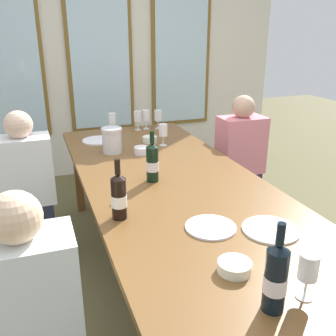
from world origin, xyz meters
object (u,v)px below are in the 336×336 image
Objects in this scene: seated_person_1 at (240,163)px; tasting_bowl_3 at (150,139)px; wine_glass_0 at (158,116)px; wine_glass_3 at (309,268)px; white_plate_0 at (99,140)px; seated_person_0 at (28,192)px; wine_glass_2 at (146,116)px; white_plate_2 at (211,227)px; wine_glass_1 at (138,117)px; seated_person_2 at (32,330)px; white_plate_1 at (271,230)px; wine_glass_4 at (112,119)px; dining_table at (176,192)px; tasting_bowl_0 at (235,267)px; wine_bottle_0 at (119,196)px; wine_bottle_1 at (276,278)px; wine_glass_5 at (163,131)px; wine_bottle_2 at (152,162)px; tasting_bowl_2 at (142,150)px; metal_pitcher at (112,140)px.

tasting_bowl_3 is at bearing 166.12° from seated_person_1.
wine_glass_3 is at bearing -96.36° from wine_glass_0.
seated_person_0 is (-0.59, -0.38, -0.22)m from white_plate_0.
wine_glass_0 and wine_glass_2 have the same top height.
seated_person_1 reaches higher than white_plate_0.
wine_glass_1 is at bearing 84.76° from white_plate_2.
seated_person_0 is at bearing 90.00° from seated_person_2.
wine_glass_4 is (-0.32, 1.99, 0.12)m from white_plate_1.
dining_table is at bearing -99.20° from wine_glass_2.
white_plate_2 is 1.82× the size of tasting_bowl_0.
white_plate_0 is 1.82m from white_plate_1.
white_plate_2 is 0.86m from seated_person_2.
seated_person_2 is (-0.76, -2.02, -0.34)m from wine_glass_4.
seated_person_0 is at bearing 113.86° from wine_bottle_0.
white_plate_2 is 1.39× the size of wine_glass_4.
wine_bottle_1 is 0.29× the size of seated_person_2.
wine_glass_5 is 1.85m from seated_person_2.
white_plate_2 is (-0.04, -0.57, 0.06)m from dining_table.
wine_bottle_1 is 1.21m from wine_bottle_2.
tasting_bowl_2 is 0.70m from wine_glass_4.
tasting_bowl_0 is at bearing -61.59° from wine_bottle_0.
wine_bottle_2 reaches higher than wine_glass_1.
seated_person_0 is at bearing -176.41° from metal_pitcher.
seated_person_0 is (-0.78, 1.82, -0.34)m from wine_bottle_1.
tasting_bowl_2 is 0.10× the size of seated_person_2.
wine_glass_1 is at bearing 78.50° from wine_bottle_2.
dining_table is at bearing -34.58° from wine_bottle_2.
white_plate_2 is 0.75× the size of wine_bottle_1.
seated_person_1 reaches higher than wine_bottle_2.
wine_glass_1 is at bearing 76.66° from tasting_bowl_2.
wine_glass_1 is 0.16× the size of seated_person_0.
wine_glass_3 is at bearing -23.97° from seated_person_2.
wine_bottle_2 is at bearing -106.12° from tasting_bowl_3.
wine_glass_0 is 0.54m from wine_glass_5.
wine_glass_5 is at bearing -92.75° from wine_glass_2.
wine_bottle_0 reaches higher than tasting_bowl_0.
wine_bottle_0 is 1.76× the size of wine_glass_4.
wine_bottle_2 is 0.85m from tasting_bowl_3.
tasting_bowl_3 is 0.68× the size of wine_glass_2.
seated_person_1 is (0.91, 1.28, -0.22)m from white_plate_2.
tasting_bowl_0 is at bearing -85.08° from white_plate_0.
wine_glass_1 is at bearing 87.93° from tasting_bowl_3.
wine_glass_2 reaches higher than dining_table.
wine_glass_3 is at bearing -110.02° from white_plate_1.
wine_glass_5 is 0.16× the size of seated_person_0.
tasting_bowl_2 is at bearing -84.06° from wine_glass_4.
wine_bottle_2 is at bearing -109.99° from wine_glass_0.
wine_bottle_0 is 0.68m from seated_person_2.
dining_table is at bearing -72.33° from metal_pitcher.
tasting_bowl_3 is (0.53, 1.22, -0.09)m from wine_bottle_0.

